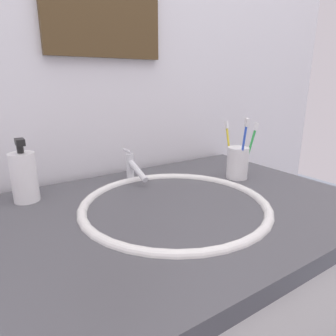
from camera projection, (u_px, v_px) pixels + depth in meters
tiled_wall_back at (102, 60)px, 0.94m from camera, size 2.20×0.04×2.40m
sink_basin at (174, 216)px, 0.76m from camera, size 0.48×0.48×0.10m
faucet at (133, 167)px, 0.92m from camera, size 0.02×0.14×0.09m
toothbrush_cup at (238, 163)px, 0.95m from camera, size 0.07×0.07×0.10m
toothbrush_green at (250, 146)px, 0.94m from camera, size 0.04×0.04×0.17m
toothbrush_yellow at (229, 144)px, 0.97m from camera, size 0.01×0.05×0.17m
toothbrush_blue at (243, 145)px, 0.90m from camera, size 0.02×0.04×0.19m
soap_dispenser at (24, 176)px, 0.76m from camera, size 0.06×0.06×0.17m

